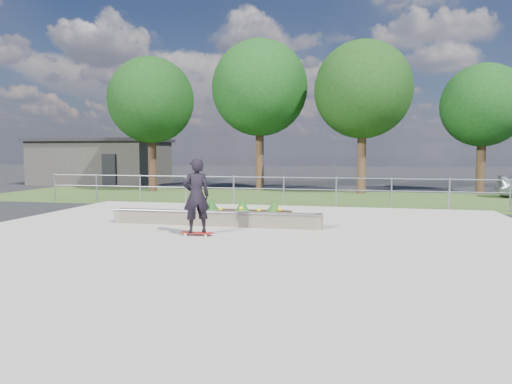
# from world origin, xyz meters

# --- Properties ---
(ground) EXTENTS (120.00, 120.00, 0.00)m
(ground) POSITION_xyz_m (0.00, 0.00, 0.00)
(ground) COLOR black
(ground) RESTS_ON ground
(grass_verge) EXTENTS (30.00, 8.00, 0.02)m
(grass_verge) POSITION_xyz_m (0.00, 11.00, 0.01)
(grass_verge) COLOR #334D1E
(grass_verge) RESTS_ON ground
(concrete_slab) EXTENTS (15.00, 15.00, 0.06)m
(concrete_slab) POSITION_xyz_m (0.00, 0.00, 0.03)
(concrete_slab) COLOR #A49E91
(concrete_slab) RESTS_ON ground
(fence) EXTENTS (20.06, 0.06, 1.20)m
(fence) POSITION_xyz_m (0.00, 7.50, 0.77)
(fence) COLOR #919599
(fence) RESTS_ON ground
(building) EXTENTS (8.40, 5.40, 3.00)m
(building) POSITION_xyz_m (-14.00, 18.00, 1.51)
(building) COLOR #2B2926
(building) RESTS_ON ground
(tree_far_left) EXTENTS (4.55, 4.55, 7.15)m
(tree_far_left) POSITION_xyz_m (-8.00, 13.00, 4.85)
(tree_far_left) COLOR black
(tree_far_left) RESTS_ON ground
(tree_mid_left) EXTENTS (5.25, 5.25, 8.25)m
(tree_mid_left) POSITION_xyz_m (-2.50, 15.00, 5.61)
(tree_mid_left) COLOR #362015
(tree_mid_left) RESTS_ON ground
(tree_mid_right) EXTENTS (4.90, 4.90, 7.70)m
(tree_mid_right) POSITION_xyz_m (3.00, 14.00, 5.23)
(tree_mid_right) COLOR #382316
(tree_mid_right) RESTS_ON ground
(tree_far_right) EXTENTS (4.20, 4.20, 6.60)m
(tree_far_right) POSITION_xyz_m (9.00, 15.50, 4.48)
(tree_far_right) COLOR black
(tree_far_right) RESTS_ON ground
(grind_ledge) EXTENTS (6.00, 0.44, 0.43)m
(grind_ledge) POSITION_xyz_m (-1.16, 2.32, 0.26)
(grind_ledge) COLOR brown
(grind_ledge) RESTS_ON concrete_slab
(planter_bed) EXTENTS (3.00, 1.20, 0.61)m
(planter_bed) POSITION_xyz_m (-0.73, 3.59, 0.24)
(planter_bed) COLOR black
(planter_bed) RESTS_ON concrete_slab
(skateboarder) EXTENTS (0.80, 0.71, 1.90)m
(skateboarder) POSITION_xyz_m (-1.13, 0.70, 1.05)
(skateboarder) COLOR white
(skateboarder) RESTS_ON concrete_slab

